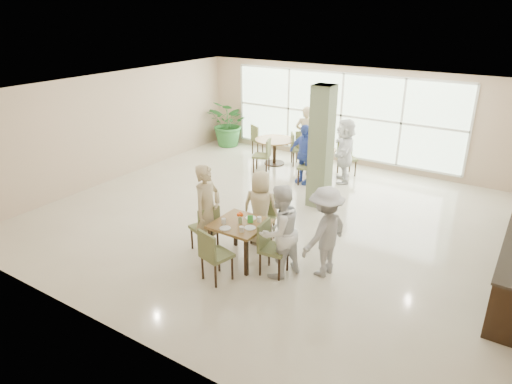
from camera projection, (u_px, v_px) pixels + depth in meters
The scene contains 19 objects.
ground at pixel (278, 219), 10.07m from camera, with size 10.00×10.00×0.00m, color beige.
room_shell at pixel (279, 145), 9.42m from camera, with size 10.00×10.00×10.00m.
window_bank at pixel (341, 115), 13.26m from camera, with size 7.00×0.04×7.00m.
column at pixel (321, 148), 10.27m from camera, with size 0.45×0.45×2.80m, color #687551.
main_table at pixel (240, 228), 8.22m from camera, with size 0.92×0.92×0.75m.
round_table_left at pixel (275, 145), 13.35m from camera, with size 1.15×1.15×0.75m.
round_table_right at pixel (318, 156), 12.49m from camera, with size 1.00×1.00×0.75m.
chairs_main_table at pixel (240, 237), 8.28m from camera, with size 2.07×2.13×0.95m.
chairs_table_left at pixel (276, 148), 13.45m from camera, with size 2.20×1.94×0.95m.
chairs_table_right at pixel (317, 158), 12.57m from camera, with size 2.16×1.87×0.95m.
tabletop_clutter at pixel (242, 221), 8.11m from camera, with size 0.63×0.79×0.21m.
potted_plant at pixel (229, 124), 14.98m from camera, with size 1.37×1.37×1.53m, color #2D7130.
teen_left at pixel (208, 210), 8.38m from camera, with size 0.64×0.42×1.76m, color tan.
teen_far at pixel (261, 208), 8.83m from camera, with size 0.72×0.39×1.48m, color tan.
teen_right at pixel (280, 231), 7.70m from camera, with size 0.81×0.63×1.67m, color white.
teen_standing at pixel (325, 232), 7.73m from camera, with size 1.05×0.60×1.62m, color #9A9A9C.
adult_a at pixel (304, 154), 11.84m from camera, with size 0.92×0.52×1.57m, color #415EC4.
adult_b at pixel (345, 151), 11.90m from camera, with size 1.58×0.68×1.70m, color white.
adult_standing at pixel (306, 136), 13.22m from camera, with size 0.63×0.41×1.72m, color tan.
Camera 1 is at (4.52, -7.90, 4.38)m, focal length 32.00 mm.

